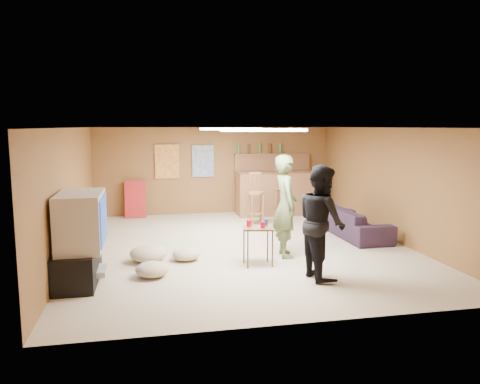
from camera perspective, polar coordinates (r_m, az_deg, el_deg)
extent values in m
plane|color=tan|center=(8.79, 0.26, -6.65)|extent=(7.00, 7.00, 0.00)
cube|color=silver|center=(8.50, 0.27, 7.85)|extent=(6.00, 7.00, 0.02)
cube|color=brown|center=(12.00, -3.13, 2.63)|extent=(6.00, 0.02, 2.20)
cube|color=brown|center=(5.25, 8.07, -4.46)|extent=(6.00, 0.02, 2.20)
cube|color=brown|center=(8.50, -19.97, -0.08)|extent=(0.02, 7.00, 2.20)
cube|color=brown|center=(9.64, 18.01, 0.92)|extent=(0.02, 7.00, 2.20)
cube|color=black|center=(7.17, -19.16, -8.43)|extent=(0.55, 1.30, 0.50)
cube|color=#B2B2B7|center=(7.17, -17.36, -9.18)|extent=(0.35, 0.50, 0.08)
cube|color=#B2B2B7|center=(7.01, -18.83, -3.32)|extent=(0.60, 1.10, 0.80)
cube|color=navy|center=(6.98, -16.31, -3.26)|extent=(0.02, 0.95, 0.65)
cube|color=brown|center=(11.84, 4.48, -0.13)|extent=(2.00, 0.60, 1.10)
cube|color=#462716|center=(11.54, 4.85, 2.40)|extent=(2.10, 0.12, 0.05)
cube|color=brown|center=(12.18, 3.94, 4.59)|extent=(2.00, 0.18, 0.05)
cube|color=brown|center=(12.22, 3.91, 3.19)|extent=(2.00, 0.14, 0.60)
cube|color=#BF3F26|center=(11.83, -8.89, 3.69)|extent=(0.60, 0.03, 0.85)
cube|color=#334C99|center=(11.90, -4.55, 3.78)|extent=(0.55, 0.03, 0.80)
cube|color=red|center=(11.76, -12.65, -0.85)|extent=(0.50, 0.26, 0.91)
cube|color=white|center=(7.04, 2.77, 7.56)|extent=(1.20, 0.60, 0.04)
cube|color=white|center=(9.68, -1.19, 7.69)|extent=(1.20, 0.60, 0.04)
imported|color=#58673C|center=(8.01, 5.58, -1.70)|extent=(0.46, 0.66, 1.76)
imported|color=black|center=(6.96, 9.89, -3.59)|extent=(0.70, 0.87, 1.68)
imported|color=black|center=(9.80, 13.86, -3.64)|extent=(0.78, 1.96, 0.57)
cube|color=#462716|center=(7.58, 2.20, -6.61)|extent=(0.54, 0.46, 0.63)
cylinder|color=#AE0B18|center=(7.51, 1.11, -3.83)|extent=(0.10, 0.10, 0.11)
cylinder|color=#AE0B18|center=(7.42, 2.81, -4.02)|extent=(0.10, 0.10, 0.10)
cylinder|color=navy|center=(7.61, 3.11, -3.73)|extent=(0.10, 0.10, 0.10)
ellipsoid|color=tan|center=(7.96, -11.10, -7.33)|extent=(0.77, 0.77, 0.28)
ellipsoid|color=tan|center=(7.94, -6.58, -7.52)|extent=(0.50, 0.50, 0.21)
ellipsoid|color=tan|center=(7.18, -10.66, -9.25)|extent=(0.56, 0.56, 0.22)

